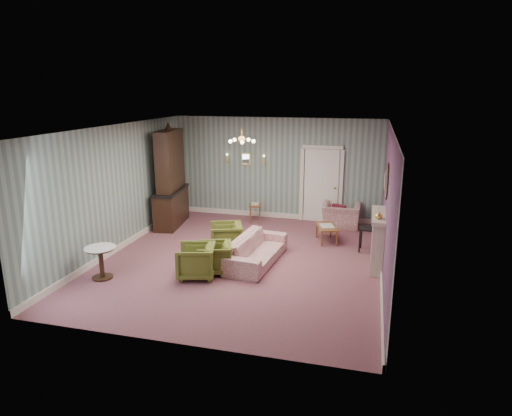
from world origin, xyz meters
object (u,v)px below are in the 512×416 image
(olive_chair_b, at_px, (214,256))
(sofa_chintz, at_px, (257,245))
(fireplace, at_px, (377,240))
(side_table_black, at_px, (367,240))
(coffee_table, at_px, (326,234))
(dresser, at_px, (170,176))
(pedestal_table, at_px, (101,263))
(wingback_chair, at_px, (341,212))
(olive_chair_c, at_px, (226,236))
(olive_chair_a, at_px, (196,260))

(olive_chair_b, height_order, sofa_chintz, sofa_chintz)
(olive_chair_b, xyz_separation_m, fireplace, (3.23, 1.21, 0.23))
(side_table_black, bearing_deg, coffee_table, 155.80)
(olive_chair_b, distance_m, dresser, 3.81)
(dresser, distance_m, coffee_table, 4.49)
(sofa_chintz, distance_m, pedestal_table, 3.20)
(sofa_chintz, distance_m, wingback_chair, 3.48)
(fireplace, distance_m, side_table_black, 0.92)
(olive_chair_c, bearing_deg, pedestal_table, -62.94)
(coffee_table, relative_size, side_table_black, 1.42)
(olive_chair_b, xyz_separation_m, side_table_black, (3.02, 2.06, -0.06))
(olive_chair_c, xyz_separation_m, fireplace, (3.39, -0.04, 0.21))
(sofa_chintz, bearing_deg, dresser, 59.66)
(side_table_black, bearing_deg, fireplace, -76.08)
(wingback_chair, distance_m, coffee_table, 1.37)
(coffee_table, distance_m, pedestal_table, 5.31)
(sofa_chintz, distance_m, dresser, 3.81)
(sofa_chintz, xyz_separation_m, dresser, (-2.99, 2.15, 0.98))
(olive_chair_a, distance_m, fireplace, 3.83)
(olive_chair_b, height_order, side_table_black, olive_chair_b)
(olive_chair_b, distance_m, wingback_chair, 4.46)
(olive_chair_a, relative_size, pedestal_table, 1.12)
(dresser, xyz_separation_m, pedestal_table, (0.21, -3.73, -1.06))
(olive_chair_c, distance_m, coffee_table, 2.53)
(dresser, height_order, coffee_table, dresser)
(side_table_black, bearing_deg, olive_chair_c, -165.75)
(pedestal_table, bearing_deg, fireplace, 21.31)
(side_table_black, bearing_deg, wingback_chair, 112.39)
(olive_chair_b, bearing_deg, olive_chair_c, 169.36)
(pedestal_table, bearing_deg, olive_chair_c, 47.80)
(sofa_chintz, bearing_deg, olive_chair_b, 140.81)
(wingback_chair, relative_size, dresser, 0.36)
(olive_chair_b, height_order, pedestal_table, olive_chair_b)
(wingback_chair, distance_m, fireplace, 2.78)
(pedestal_table, bearing_deg, side_table_black, 29.79)
(dresser, distance_m, fireplace, 5.81)
(olive_chair_c, height_order, coffee_table, olive_chair_c)
(pedestal_table, bearing_deg, olive_chair_b, 22.40)
(olive_chair_b, relative_size, pedestal_table, 1.05)
(olive_chair_b, xyz_separation_m, wingback_chair, (2.29, 3.83, 0.09))
(dresser, bearing_deg, sofa_chintz, -42.87)
(wingback_chair, bearing_deg, coffee_table, 78.75)
(sofa_chintz, height_order, coffee_table, sofa_chintz)
(olive_chair_a, height_order, wingback_chair, wingback_chair)
(olive_chair_a, xyz_separation_m, side_table_black, (3.29, 2.38, -0.08))
(fireplace, bearing_deg, coffee_table, 132.81)
(dresser, height_order, side_table_black, dresser)
(olive_chair_a, distance_m, sofa_chintz, 1.44)
(olive_chair_a, height_order, olive_chair_b, olive_chair_a)
(wingback_chair, height_order, fireplace, fireplace)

